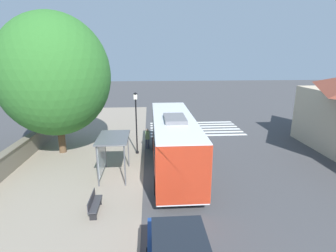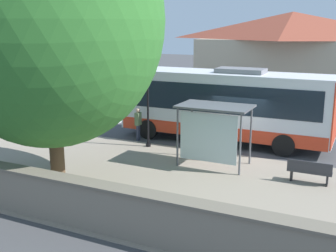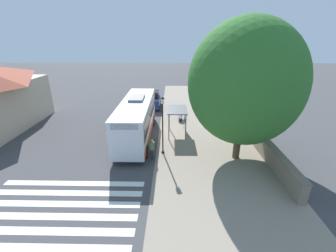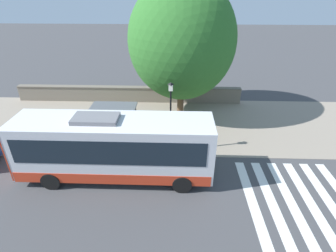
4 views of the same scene
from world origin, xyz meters
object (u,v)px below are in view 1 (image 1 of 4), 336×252
pedestrian (147,137)px  shade_tree (55,75)px  bus_shelter (111,144)px  street_lamp_near (136,118)px  bench (94,204)px  bus (173,141)px

pedestrian → shade_tree: size_ratio=0.16×
bus_shelter → street_lamp_near: street_lamp_near is taller
bus_shelter → shade_tree: shade_tree is taller
bench → street_lamp_near: (1.69, 7.60, 2.27)m
shade_tree → bus_shelter: bearing=-45.3°
bench → shade_tree: 10.61m
bus → bench: 6.42m
pedestrian → shade_tree: shade_tree is taller
shade_tree → pedestrian: bearing=3.0°
bus → pedestrian: bearing=113.5°
pedestrian → bench: bearing=-106.0°
street_lamp_near → shade_tree: size_ratio=0.46×
bus_shelter → bench: 4.21m
bus → shade_tree: (-8.18, 3.57, 3.91)m
pedestrian → street_lamp_near: (-0.78, -0.99, 1.77)m
bus → pedestrian: (-1.70, 3.91, -0.93)m
shade_tree → street_lamp_near: bearing=-6.5°
bus → shade_tree: size_ratio=1.02×
bus_shelter → bench: bearing=-94.9°
bus → shade_tree: bearing=156.4°
bus_shelter → bench: (-0.33, -3.86, -1.63)m
pedestrian → street_lamp_near: size_ratio=0.36×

